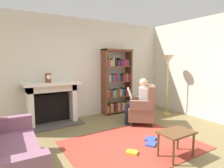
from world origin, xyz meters
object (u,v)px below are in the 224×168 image
sofa_floral (6,157)px  side_table (176,136)px  floor_lamp (168,64)px  bookshelf (117,83)px  seated_reader (139,99)px  mantel_clock (48,78)px  armchair_reading (144,107)px  fireplace (52,102)px

sofa_floral → side_table: 2.49m
floor_lamp → bookshelf: bearing=140.8°
side_table → floor_lamp: size_ratio=0.32×
bookshelf → sofa_floral: size_ratio=1.10×
seated_reader → floor_lamp: floor_lamp is taller
mantel_clock → armchair_reading: mantel_clock is taller
fireplace → floor_lamp: floor_lamp is taller
fireplace → side_table: 3.01m
armchair_reading → floor_lamp: 1.57m
fireplace → seated_reader: seated_reader is taller
bookshelf → seated_reader: (-0.09, -1.14, -0.29)m
side_table → sofa_floral: bearing=162.3°
mantel_clock → floor_lamp: 3.27m
floor_lamp → mantel_clock: bearing=165.9°
armchair_reading → sofa_floral: 3.13m
mantel_clock → sofa_floral: bearing=-118.3°
bookshelf → armchair_reading: (0.00, -1.21, -0.49)m
armchair_reading → sofa_floral: armchair_reading is taller
seated_reader → sofa_floral: size_ratio=0.66×
bookshelf → floor_lamp: (1.14, -0.93, 0.55)m
side_table → bookshelf: bearing=76.7°
seated_reader → armchair_reading: bearing=90.0°
seated_reader → floor_lamp: bearing=138.4°
sofa_floral → side_table: (2.37, -0.76, 0.05)m
mantel_clock → side_table: mantel_clock is taller
seated_reader → sofa_floral: bearing=-35.0°
armchair_reading → fireplace: bearing=-82.5°
armchair_reading → sofa_floral: size_ratio=0.56×
bookshelf → sofa_floral: (-3.02, -1.99, -0.59)m
fireplace → floor_lamp: size_ratio=0.77×
fireplace → side_table: fireplace is taller
seated_reader → fireplace: bearing=-82.1°
sofa_floral → floor_lamp: 4.44m
sofa_floral → side_table: bearing=-105.5°
armchair_reading → floor_lamp: size_ratio=0.56×
fireplace → sofa_floral: size_ratio=0.77×
bookshelf → floor_lamp: 1.57m
armchair_reading → seated_reader: bearing=-90.0°
mantel_clock → fireplace: bearing=47.5°
side_table → floor_lamp: (1.79, 1.82, 1.10)m
mantel_clock → seated_reader: (1.93, -1.00, -0.54)m
fireplace → bookshelf: (1.93, 0.04, 0.35)m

